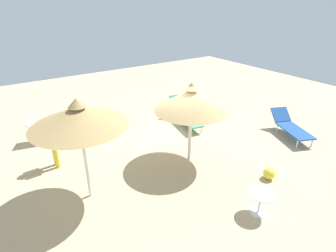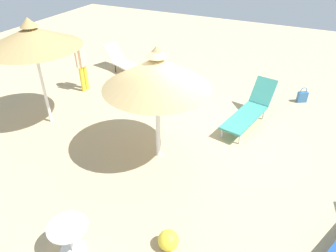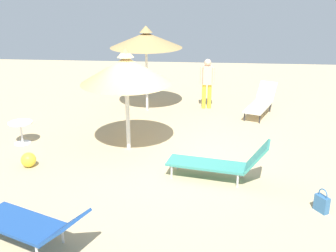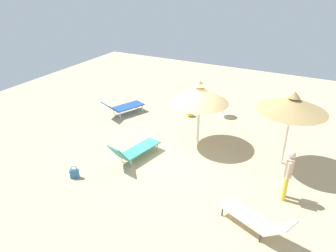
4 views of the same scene
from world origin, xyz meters
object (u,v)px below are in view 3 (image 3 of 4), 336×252
side_table_round (21,129)px  beach_ball (29,160)px  parasol_umbrella_near_right (146,40)px  lounge_chair_edge (261,102)px  handbag (322,203)px  lounge_chair_far_right (221,162)px  lounge_chair_near_left (33,224)px  person_standing_back (207,80)px  parasol_umbrella_far_left (126,70)px

side_table_round → beach_ball: size_ratio=1.82×
parasol_umbrella_near_right → side_table_round: 4.77m
lounge_chair_edge → handbag: (5.98, 0.41, -0.21)m
parasol_umbrella_near_right → beach_ball: (4.60, -2.20, -2.15)m
parasol_umbrella_near_right → lounge_chair_edge: bearing=88.9°
lounge_chair_edge → handbag: bearing=3.9°
side_table_round → lounge_chair_far_right: bearing=72.4°
side_table_round → lounge_chair_near_left: bearing=25.5°
handbag → side_table_round: side_table_round is taller
lounge_chair_far_right → handbag: (1.17, 1.87, -0.23)m
lounge_chair_far_right → lounge_chair_edge: bearing=163.1°
parasol_umbrella_near_right → lounge_chair_edge: 4.20m
lounge_chair_near_left → lounge_chair_far_right: lounge_chair_far_right is taller
beach_ball → person_standing_back: bearing=140.1°
parasol_umbrella_far_left → lounge_chair_edge: size_ratio=1.24×
lounge_chair_near_left → lounge_chair_edge: bearing=148.4°
parasol_umbrella_far_left → side_table_round: 3.34m
lounge_chair_edge → side_table_round: (3.15, -6.67, 0.02)m
lounge_chair_edge → handbag: size_ratio=4.37×
parasol_umbrella_near_right → lounge_chair_edge: size_ratio=1.32×
side_table_round → beach_ball: side_table_round is taller
person_standing_back → handbag: person_standing_back is taller
parasol_umbrella_far_left → lounge_chair_near_left: size_ratio=1.22×
parasol_umbrella_near_right → person_standing_back: (-0.38, 1.98, -1.36)m
lounge_chair_near_left → beach_ball: size_ratio=6.11×
side_table_round → handbag: bearing=68.2°
lounge_chair_far_right → person_standing_back: 5.30m
lounge_chair_near_left → lounge_chair_far_right: bearing=130.4°
parasol_umbrella_far_left → handbag: size_ratio=5.41×
beach_ball → side_table_round: bearing=-151.6°
parasol_umbrella_far_left → side_table_round: size_ratio=4.10×
lounge_chair_far_right → person_standing_back: bearing=-176.8°
lounge_chair_near_left → lounge_chair_far_right: (-2.68, 3.15, -0.00)m
parasol_umbrella_near_right → handbag: (6.05, 4.14, -2.15)m
parasol_umbrella_far_left → lounge_chair_near_left: (4.23, -0.84, -1.65)m
lounge_chair_near_left → person_standing_back: bearing=160.2°
lounge_chair_far_right → beach_ball: (-0.28, -4.46, -0.24)m
parasol_umbrella_near_right → lounge_chair_near_left: 7.85m
lounge_chair_near_left → side_table_round: 4.80m
beach_ball → lounge_chair_near_left: bearing=24.0°
person_standing_back → handbag: (6.43, 2.16, -0.78)m
lounge_chair_far_right → person_standing_back: size_ratio=1.34×
parasol_umbrella_far_left → handbag: 5.34m
lounge_chair_edge → lounge_chair_far_right: size_ratio=0.93×
lounge_chair_edge → lounge_chair_near_left: lounge_chair_edge is taller
parasol_umbrella_near_right → handbag: bearing=34.4°
side_table_round → lounge_chair_edge: bearing=115.3°
handbag → parasol_umbrella_near_right: bearing=-145.6°
side_table_round → beach_ball: (1.38, 0.75, -0.24)m
lounge_chair_far_right → person_standing_back: person_standing_back is taller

